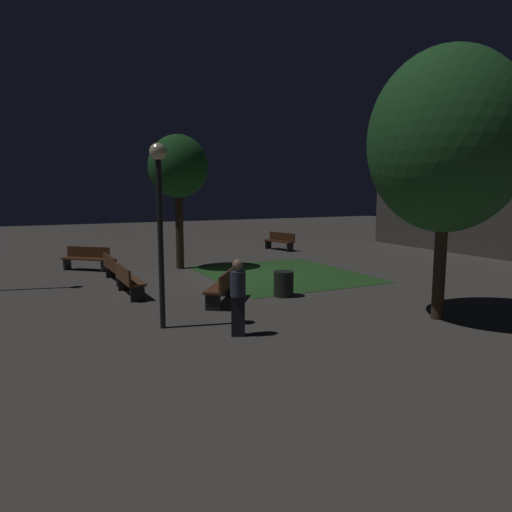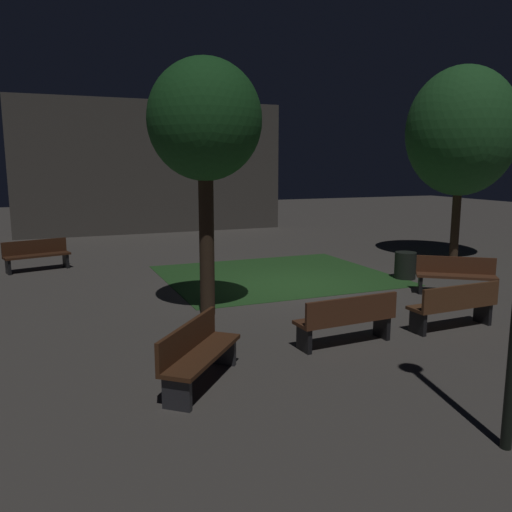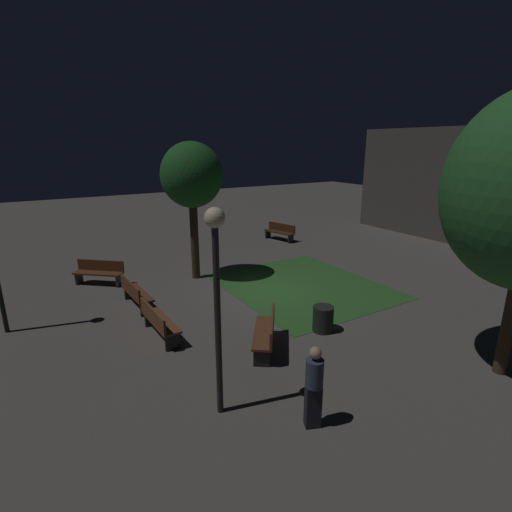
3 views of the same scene
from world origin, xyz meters
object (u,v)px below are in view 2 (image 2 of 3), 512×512
object	(u,v)px
trash_bin	(405,265)
tree_back_right	(205,123)
bench_lawn_edge	(37,254)
tree_right_canopy	(461,132)
bench_back_row	(197,351)
bench_front_right	(455,305)
bench_corner	(347,318)
bench_path_side	(456,274)

from	to	relation	value
trash_bin	tree_back_right	bearing A→B (deg)	-168.08
tree_back_right	bench_lawn_edge	bearing A→B (deg)	117.80
tree_back_right	tree_right_canopy	bearing A→B (deg)	19.38
bench_back_row	tree_right_canopy	bearing A→B (deg)	31.90
bench_front_right	bench_lawn_edge	distance (m)	11.51
bench_lawn_edge	tree_right_canopy	size ratio (longest dim) A/B	0.30
bench_corner	trash_bin	bearing A→B (deg)	42.77
bench_lawn_edge	tree_right_canopy	distance (m)	13.64
bench_corner	bench_front_right	xyz separation A→B (m)	(2.33, -0.00, 0.00)
bench_lawn_edge	trash_bin	distance (m)	10.47
bench_front_right	tree_right_canopy	xyz separation A→B (m)	(5.60, 6.09, 3.60)
bench_corner	tree_back_right	distance (m)	4.63
bench_back_row	bench_lawn_edge	distance (m)	9.76
bench_front_right	trash_bin	size ratio (longest dim) A/B	2.51
tree_back_right	trash_bin	size ratio (longest dim) A/B	7.04
bench_corner	bench_path_side	xyz separation A→B (m)	(4.32, 2.13, 0.00)
bench_corner	bench_path_side	distance (m)	4.82
tree_back_right	tree_right_canopy	size ratio (longest dim) A/B	0.83
bench_path_side	trash_bin	world-z (taller)	bench_path_side
bench_path_side	bench_lawn_edge	world-z (taller)	same
bench_lawn_edge	tree_back_right	bearing A→B (deg)	-62.20
bench_path_side	bench_lawn_edge	bearing A→B (deg)	143.59
tree_back_right	trash_bin	world-z (taller)	tree_back_right
bench_corner	tree_right_canopy	size ratio (longest dim) A/B	0.30
bench_back_row	tree_back_right	xyz separation A→B (m)	(1.16, 3.31, 3.37)
bench_lawn_edge	trash_bin	size ratio (longest dim) A/B	2.58
bench_path_side	trash_bin	distance (m)	1.86
bench_back_row	bench_front_right	bearing A→B (deg)	6.44
bench_corner	tree_back_right	xyz separation A→B (m)	(-1.63, 2.73, 3.37)
bench_lawn_edge	tree_back_right	distance (m)	7.79
bench_corner	tree_back_right	size ratio (longest dim) A/B	0.36
bench_lawn_edge	tree_back_right	xyz separation A→B (m)	(3.28, -6.22, 3.37)
bench_lawn_edge	trash_bin	bearing A→B (deg)	-28.29
bench_back_row	trash_bin	distance (m)	8.44
tree_right_canopy	trash_bin	distance (m)	5.60
bench_front_right	bench_path_side	bearing A→B (deg)	46.96
bench_front_right	tree_right_canopy	size ratio (longest dim) A/B	0.30
tree_right_canopy	trash_bin	bearing A→B (deg)	-149.77
bench_back_row	tree_right_canopy	distance (m)	13.13
trash_bin	bench_back_row	bearing A→B (deg)	-147.27
bench_corner	bench_back_row	bearing A→B (deg)	-168.29
bench_corner	bench_back_row	world-z (taller)	same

